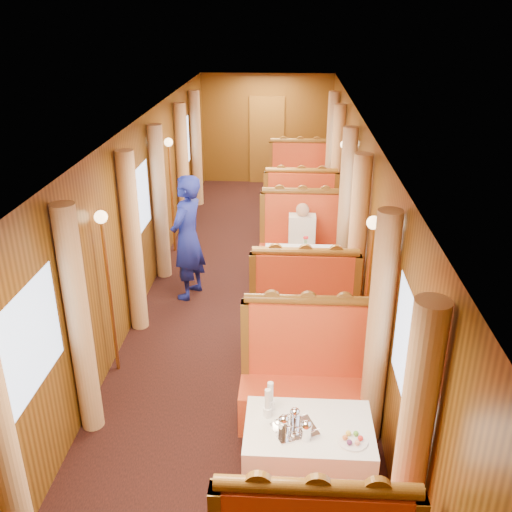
# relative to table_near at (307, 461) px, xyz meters

# --- Properties ---
(floor) EXTENTS (3.00, 12.00, 0.01)m
(floor) POSITION_rel_table_near_xyz_m (-0.75, 3.50, -0.38)
(floor) COLOR black
(floor) RESTS_ON ground
(ceiling) EXTENTS (3.00, 12.00, 0.01)m
(ceiling) POSITION_rel_table_near_xyz_m (-0.75, 3.50, 2.12)
(ceiling) COLOR silver
(ceiling) RESTS_ON wall_left
(wall_far) EXTENTS (3.00, 0.01, 2.50)m
(wall_far) POSITION_rel_table_near_xyz_m (-0.75, 9.50, 0.88)
(wall_far) COLOR brown
(wall_far) RESTS_ON floor
(wall_left) EXTENTS (0.01, 12.00, 2.50)m
(wall_left) POSITION_rel_table_near_xyz_m (-2.25, 3.50, 0.88)
(wall_left) COLOR brown
(wall_left) RESTS_ON floor
(wall_right) EXTENTS (0.01, 12.00, 2.50)m
(wall_right) POSITION_rel_table_near_xyz_m (0.75, 3.50, 0.88)
(wall_right) COLOR brown
(wall_right) RESTS_ON floor
(doorway_far) EXTENTS (0.80, 0.04, 2.00)m
(doorway_far) POSITION_rel_table_near_xyz_m (-0.75, 9.47, 0.62)
(doorway_far) COLOR brown
(doorway_far) RESTS_ON floor
(table_near) EXTENTS (1.05, 0.72, 0.75)m
(table_near) POSITION_rel_table_near_xyz_m (0.00, 0.00, 0.00)
(table_near) COLOR white
(table_near) RESTS_ON floor
(banquette_near_aft) EXTENTS (1.30, 0.55, 1.34)m
(banquette_near_aft) POSITION_rel_table_near_xyz_m (0.00, 1.01, 0.05)
(banquette_near_aft) COLOR red
(banquette_near_aft) RESTS_ON floor
(table_mid) EXTENTS (1.05, 0.72, 0.75)m
(table_mid) POSITION_rel_table_near_xyz_m (0.00, 3.50, 0.00)
(table_mid) COLOR white
(table_mid) RESTS_ON floor
(banquette_mid_fwd) EXTENTS (1.30, 0.55, 1.34)m
(banquette_mid_fwd) POSITION_rel_table_near_xyz_m (0.00, 2.49, 0.05)
(banquette_mid_fwd) COLOR red
(banquette_mid_fwd) RESTS_ON floor
(banquette_mid_aft) EXTENTS (1.30, 0.55, 1.34)m
(banquette_mid_aft) POSITION_rel_table_near_xyz_m (0.00, 4.51, 0.05)
(banquette_mid_aft) COLOR red
(banquette_mid_aft) RESTS_ON floor
(table_far) EXTENTS (1.05, 0.72, 0.75)m
(table_far) POSITION_rel_table_near_xyz_m (0.00, 7.00, 0.00)
(table_far) COLOR white
(table_far) RESTS_ON floor
(banquette_far_fwd) EXTENTS (1.30, 0.55, 1.34)m
(banquette_far_fwd) POSITION_rel_table_near_xyz_m (0.00, 5.99, 0.05)
(banquette_far_fwd) COLOR red
(banquette_far_fwd) RESTS_ON floor
(banquette_far_aft) EXTENTS (1.30, 0.55, 1.34)m
(banquette_far_aft) POSITION_rel_table_near_xyz_m (0.00, 8.01, 0.05)
(banquette_far_aft) COLOR red
(banquette_far_aft) RESTS_ON floor
(tea_tray) EXTENTS (0.41, 0.37, 0.01)m
(tea_tray) POSITION_rel_table_near_xyz_m (-0.12, -0.05, 0.38)
(tea_tray) COLOR silver
(tea_tray) RESTS_ON table_near
(teapot_left) EXTENTS (0.18, 0.16, 0.12)m
(teapot_left) POSITION_rel_table_near_xyz_m (-0.21, -0.08, 0.44)
(teapot_left) COLOR silver
(teapot_left) RESTS_ON tea_tray
(teapot_right) EXTENTS (0.17, 0.13, 0.13)m
(teapot_right) POSITION_rel_table_near_xyz_m (-0.03, -0.14, 0.44)
(teapot_right) COLOR silver
(teapot_right) RESTS_ON tea_tray
(teapot_back) EXTENTS (0.16, 0.12, 0.12)m
(teapot_back) POSITION_rel_table_near_xyz_m (-0.12, 0.02, 0.43)
(teapot_back) COLOR silver
(teapot_back) RESTS_ON tea_tray
(fruit_plate) EXTENTS (0.24, 0.24, 0.05)m
(fruit_plate) POSITION_rel_table_near_xyz_m (0.34, -0.16, 0.39)
(fruit_plate) COLOR white
(fruit_plate) RESTS_ON table_near
(cup_inboard) EXTENTS (0.08, 0.08, 0.26)m
(cup_inboard) POSITION_rel_table_near_xyz_m (-0.34, 0.11, 0.48)
(cup_inboard) COLOR white
(cup_inboard) RESTS_ON table_near
(cup_outboard) EXTENTS (0.08, 0.08, 0.26)m
(cup_outboard) POSITION_rel_table_near_xyz_m (-0.32, 0.20, 0.48)
(cup_outboard) COLOR white
(cup_outboard) RESTS_ON table_near
(rose_vase_mid) EXTENTS (0.06, 0.06, 0.36)m
(rose_vase_mid) POSITION_rel_table_near_xyz_m (0.04, 3.54, 0.55)
(rose_vase_mid) COLOR silver
(rose_vase_mid) RESTS_ON table_mid
(rose_vase_far) EXTENTS (0.06, 0.06, 0.36)m
(rose_vase_far) POSITION_rel_table_near_xyz_m (-0.03, 6.96, 0.55)
(rose_vase_far) COLOR silver
(rose_vase_far) RESTS_ON table_far
(window_left_near) EXTENTS (0.01, 1.20, 0.90)m
(window_left_near) POSITION_rel_table_near_xyz_m (-2.24, 0.00, 1.07)
(window_left_near) COLOR #94ADD0
(window_left_near) RESTS_ON wall_left
(curtain_left_near_a) EXTENTS (0.22, 0.22, 2.35)m
(curtain_left_near_a) POSITION_rel_table_near_xyz_m (-2.13, -0.78, 0.80)
(curtain_left_near_a) COLOR tan
(curtain_left_near_a) RESTS_ON floor
(curtain_left_near_b) EXTENTS (0.22, 0.22, 2.35)m
(curtain_left_near_b) POSITION_rel_table_near_xyz_m (-2.13, 0.78, 0.80)
(curtain_left_near_b) COLOR tan
(curtain_left_near_b) RESTS_ON floor
(window_right_near) EXTENTS (0.01, 1.20, 0.90)m
(window_right_near) POSITION_rel_table_near_xyz_m (0.74, 0.00, 1.07)
(window_right_near) COLOR #94ADD0
(window_right_near) RESTS_ON wall_right
(curtain_right_near_a) EXTENTS (0.22, 0.22, 2.35)m
(curtain_right_near_a) POSITION_rel_table_near_xyz_m (0.63, -0.78, 0.80)
(curtain_right_near_a) COLOR tan
(curtain_right_near_a) RESTS_ON floor
(curtain_right_near_b) EXTENTS (0.22, 0.22, 2.35)m
(curtain_right_near_b) POSITION_rel_table_near_xyz_m (0.63, 0.78, 0.80)
(curtain_right_near_b) COLOR tan
(curtain_right_near_b) RESTS_ON floor
(window_left_mid) EXTENTS (0.01, 1.20, 0.90)m
(window_left_mid) POSITION_rel_table_near_xyz_m (-2.24, 3.50, 1.07)
(window_left_mid) COLOR #94ADD0
(window_left_mid) RESTS_ON wall_left
(curtain_left_mid_a) EXTENTS (0.22, 0.22, 2.35)m
(curtain_left_mid_a) POSITION_rel_table_near_xyz_m (-2.13, 2.72, 0.80)
(curtain_left_mid_a) COLOR tan
(curtain_left_mid_a) RESTS_ON floor
(curtain_left_mid_b) EXTENTS (0.22, 0.22, 2.35)m
(curtain_left_mid_b) POSITION_rel_table_near_xyz_m (-2.13, 4.28, 0.80)
(curtain_left_mid_b) COLOR tan
(curtain_left_mid_b) RESTS_ON floor
(window_right_mid) EXTENTS (0.01, 1.20, 0.90)m
(window_right_mid) POSITION_rel_table_near_xyz_m (0.74, 3.50, 1.07)
(window_right_mid) COLOR #94ADD0
(window_right_mid) RESTS_ON wall_right
(curtain_right_mid_a) EXTENTS (0.22, 0.22, 2.35)m
(curtain_right_mid_a) POSITION_rel_table_near_xyz_m (0.63, 2.72, 0.80)
(curtain_right_mid_a) COLOR tan
(curtain_right_mid_a) RESTS_ON floor
(curtain_right_mid_b) EXTENTS (0.22, 0.22, 2.35)m
(curtain_right_mid_b) POSITION_rel_table_near_xyz_m (0.63, 4.28, 0.80)
(curtain_right_mid_b) COLOR tan
(curtain_right_mid_b) RESTS_ON floor
(window_left_far) EXTENTS (0.01, 1.20, 0.90)m
(window_left_far) POSITION_rel_table_near_xyz_m (-2.24, 7.00, 1.07)
(window_left_far) COLOR #94ADD0
(window_left_far) RESTS_ON wall_left
(curtain_left_far_a) EXTENTS (0.22, 0.22, 2.35)m
(curtain_left_far_a) POSITION_rel_table_near_xyz_m (-2.13, 6.22, 0.80)
(curtain_left_far_a) COLOR tan
(curtain_left_far_a) RESTS_ON floor
(curtain_left_far_b) EXTENTS (0.22, 0.22, 2.35)m
(curtain_left_far_b) POSITION_rel_table_near_xyz_m (-2.13, 7.78, 0.80)
(curtain_left_far_b) COLOR tan
(curtain_left_far_b) RESTS_ON floor
(window_right_far) EXTENTS (0.01, 1.20, 0.90)m
(window_right_far) POSITION_rel_table_near_xyz_m (0.74, 7.00, 1.07)
(window_right_far) COLOR #94ADD0
(window_right_far) RESTS_ON wall_right
(curtain_right_far_a) EXTENTS (0.22, 0.22, 2.35)m
(curtain_right_far_a) POSITION_rel_table_near_xyz_m (0.63, 6.22, 0.80)
(curtain_right_far_a) COLOR tan
(curtain_right_far_a) RESTS_ON floor
(curtain_right_far_b) EXTENTS (0.22, 0.22, 2.35)m
(curtain_right_far_b) POSITION_rel_table_near_xyz_m (0.63, 7.78, 0.80)
(curtain_right_far_b) COLOR tan
(curtain_right_far_b) RESTS_ON floor
(sconce_left_fore) EXTENTS (0.14, 0.14, 1.95)m
(sconce_left_fore) POSITION_rel_table_near_xyz_m (-2.15, 1.75, 1.01)
(sconce_left_fore) COLOR #BF8C3F
(sconce_left_fore) RESTS_ON floor
(sconce_right_fore) EXTENTS (0.14, 0.14, 1.95)m
(sconce_right_fore) POSITION_rel_table_near_xyz_m (0.65, 1.75, 1.01)
(sconce_right_fore) COLOR #BF8C3F
(sconce_right_fore) RESTS_ON floor
(sconce_left_aft) EXTENTS (0.14, 0.14, 1.95)m
(sconce_left_aft) POSITION_rel_table_near_xyz_m (-2.15, 5.25, 1.01)
(sconce_left_aft) COLOR #BF8C3F
(sconce_left_aft) RESTS_ON floor
(sconce_right_aft) EXTENTS (0.14, 0.14, 1.95)m
(sconce_right_aft) POSITION_rel_table_near_xyz_m (0.65, 5.25, 1.01)
(sconce_right_aft) COLOR #BF8C3F
(sconce_right_aft) RESTS_ON floor
(steward) EXTENTS (0.62, 0.76, 1.81)m
(steward) POSITION_rel_table_near_xyz_m (-1.61, 3.63, 0.53)
(steward) COLOR navy
(steward) RESTS_ON floor
(passenger) EXTENTS (0.40, 0.44, 0.76)m
(passenger) POSITION_rel_table_near_xyz_m (-0.00, 4.28, 0.37)
(passenger) COLOR beige
(passenger) RESTS_ON banquette_mid_aft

